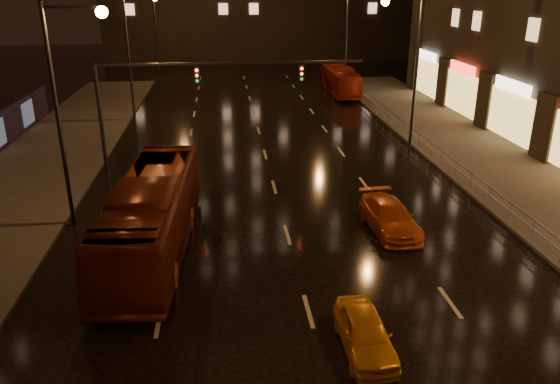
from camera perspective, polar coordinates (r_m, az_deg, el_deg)
name	(u,v)px	position (r m, az deg, el deg)	size (l,w,h in m)	color
ground	(268,164)	(33.39, -1.29, 2.94)	(140.00, 140.00, 0.00)	black
sidewalk_left	(8,203)	(30.55, -26.52, -1.01)	(7.00, 70.00, 0.15)	#38332D
sidewalk_right	(520,183)	(32.81, 23.74, 0.88)	(7.00, 70.00, 0.15)	#38332D
traffic_signal	(179,88)	(32.20, -10.52, 10.61)	(15.31, 0.32, 6.20)	black
railing_right	(443,154)	(33.66, 16.62, 3.79)	(0.05, 56.00, 1.00)	#99999E
bus_red	(152,215)	(22.74, -13.22, -2.37)	(2.67, 11.42, 3.18)	#5E1C0D
bus_curb	(340,80)	(54.99, 6.30, 11.53)	(2.23, 9.54, 2.66)	#9B200F
taxi_near	(365,333)	(17.10, 8.86, -14.34)	(1.42, 3.52, 1.20)	orange
taxi_far	(390,217)	(24.81, 11.38, -2.54)	(1.83, 4.51, 1.31)	#CA4C13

